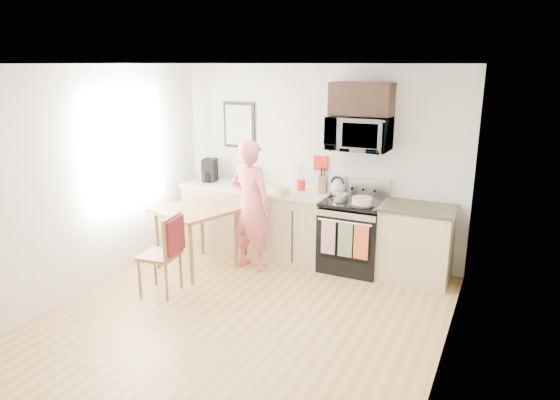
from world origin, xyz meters
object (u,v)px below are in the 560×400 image
at_px(person, 251,205).
at_px(cake, 362,202).
at_px(microwave, 359,134).
at_px(dining_table, 196,215).
at_px(chair, 169,244).
at_px(range, 352,237).

bearing_deg(person, cake, -156.33).
bearing_deg(microwave, dining_table, -152.16).
distance_m(chair, cake, 2.35).
xyz_separation_m(range, person, (-1.20, -0.53, 0.41)).
height_order(range, chair, range).
xyz_separation_m(person, cake, (1.36, 0.35, 0.12)).
distance_m(person, chair, 1.22).
height_order(microwave, dining_table, microwave).
relative_size(range, cake, 3.83).
distance_m(range, chair, 2.33).
bearing_deg(dining_table, cake, 19.00).
relative_size(range, microwave, 1.53).
height_order(microwave, cake, microwave).
distance_m(range, person, 1.38).
bearing_deg(cake, chair, -141.35).
height_order(person, chair, person).
relative_size(range, dining_table, 1.22).
bearing_deg(dining_table, chair, -77.82).
bearing_deg(dining_table, microwave, 27.84).
xyz_separation_m(chair, cake, (1.82, 1.45, 0.35)).
height_order(dining_table, cake, cake).
xyz_separation_m(range, cake, (0.16, -0.18, 0.54)).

